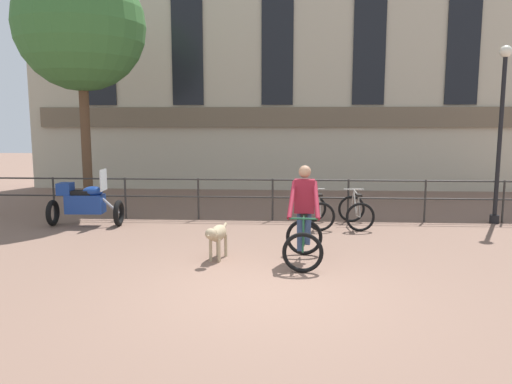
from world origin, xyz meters
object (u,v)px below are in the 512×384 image
object	(u,v)px
street_lamp	(501,125)
dog	(217,235)
parked_bicycle_near_lamp	(317,211)
parked_motorcycle	(85,203)
cyclist_with_bike	(304,219)
parked_bicycle_mid_left	(356,212)

from	to	relation	value
street_lamp	dog	bearing A→B (deg)	-150.12
dog	street_lamp	size ratio (longest dim) A/B	0.24
parked_bicycle_near_lamp	parked_motorcycle	bearing A→B (deg)	-3.42
cyclist_with_bike	parked_bicycle_near_lamp	bearing A→B (deg)	85.36
street_lamp	parked_bicycle_mid_left	bearing A→B (deg)	-169.64
cyclist_with_bike	parked_bicycle_mid_left	size ratio (longest dim) A/B	1.48
cyclist_with_bike	dog	bearing A→B (deg)	-176.57
parked_bicycle_mid_left	street_lamp	distance (m)	4.05
dog	cyclist_with_bike	bearing A→B (deg)	11.43
cyclist_with_bike	parked_motorcycle	size ratio (longest dim) A/B	0.99
cyclist_with_bike	parked_bicycle_mid_left	distance (m)	3.30
parked_bicycle_mid_left	street_lamp	xyz separation A→B (m)	(3.45, 0.63, 2.02)
street_lamp	parked_motorcycle	bearing A→B (deg)	-174.69
parked_bicycle_near_lamp	parked_bicycle_mid_left	world-z (taller)	same
dog	parked_motorcycle	size ratio (longest dim) A/B	0.58
cyclist_with_bike	parked_bicycle_near_lamp	distance (m)	3.05
dog	parked_bicycle_mid_left	bearing A→B (deg)	57.48
parked_motorcycle	parked_bicycle_near_lamp	distance (m)	5.51
parked_motorcycle	street_lamp	bearing A→B (deg)	-87.12
dog	parked_bicycle_mid_left	size ratio (longest dim) A/B	0.87
dog	parked_bicycle_mid_left	xyz separation A→B (m)	(2.87, 3.00, -0.11)
parked_bicycle_near_lamp	street_lamp	size ratio (longest dim) A/B	0.28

